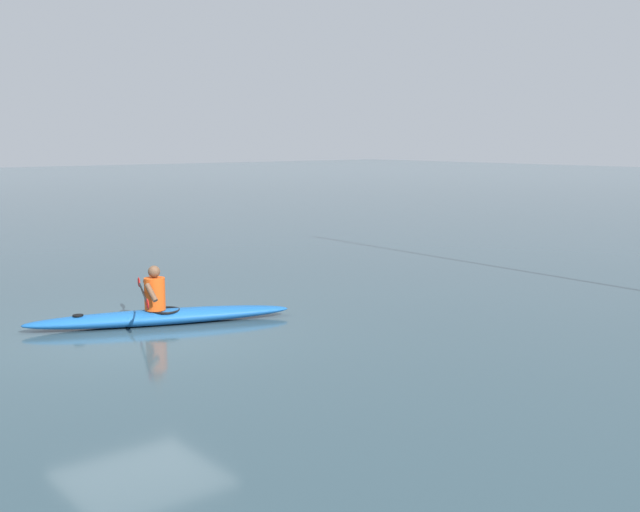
# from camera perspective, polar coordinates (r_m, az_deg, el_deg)

# --- Properties ---
(ground_plane) EXTENTS (160.00, 160.00, 0.00)m
(ground_plane) POSITION_cam_1_polar(r_m,az_deg,el_deg) (13.02, -13.55, -5.79)
(ground_plane) COLOR #334C56
(kayak) EXTENTS (4.47, 2.25, 0.26)m
(kayak) POSITION_cam_1_polar(r_m,az_deg,el_deg) (13.68, -11.81, -4.46)
(kayak) COLOR #1959A5
(kayak) RESTS_ON ground
(kayaker) EXTENTS (0.93, 2.23, 0.78)m
(kayaker) POSITION_cam_1_polar(r_m,az_deg,el_deg) (13.57, -12.32, -2.60)
(kayaker) COLOR #E04C14
(kayaker) RESTS_ON kayak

